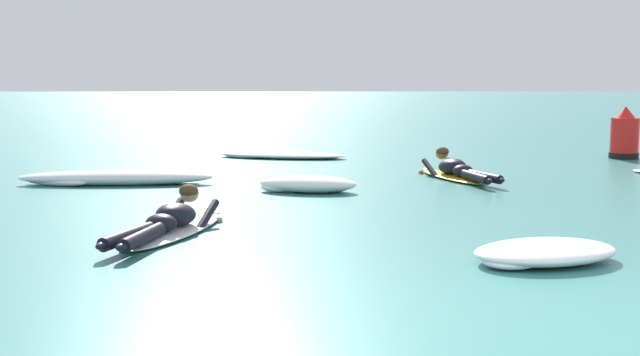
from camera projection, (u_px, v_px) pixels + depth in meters
ground_plane at (413, 165)px, 15.35m from camera, size 120.00×120.00×0.00m
surfer_near at (170, 223)px, 8.76m from camera, size 1.15×2.58×0.55m
surfer_far at (456, 171)px, 13.32m from camera, size 1.11×2.43×0.53m
whitewater_front at (545, 252)px, 7.52m from camera, size 1.60×1.25×0.20m
whitewater_mid_left at (116, 178)px, 12.69m from camera, size 3.04×0.76×0.23m
whitewater_back at (283, 155)px, 16.68m from camera, size 2.76×1.40×0.14m
whitewater_far_band at (308, 184)px, 11.92m from camera, size 1.53×0.90×0.25m
channel_marker_buoy at (624, 137)px, 16.56m from camera, size 0.59×0.59×1.07m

